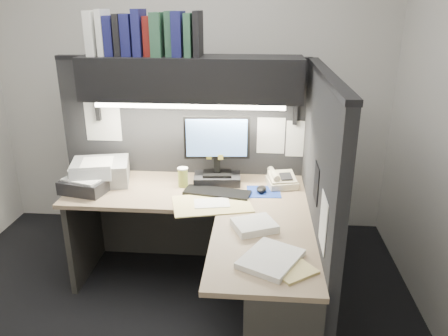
{
  "coord_description": "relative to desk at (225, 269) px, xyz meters",
  "views": [
    {
      "loc": [
        0.61,
        -2.31,
        1.98
      ],
      "look_at": [
        0.37,
        0.51,
        0.92
      ],
      "focal_mm": 35.0,
      "sensor_mm": 36.0,
      "label": 1
    }
  ],
  "objects": [
    {
      "name": "coffee_cup",
      "position": [
        -0.36,
        0.62,
        0.35
      ],
      "size": [
        0.09,
        0.09,
        0.13
      ],
      "primitive_type": "cylinder",
      "rotation": [
        0.0,
        0.0,
        -0.35
      ],
      "color": "#ADB146",
      "rests_on": "desk"
    },
    {
      "name": "paper_stack_b",
      "position": [
        0.26,
        -0.34,
        0.3
      ],
      "size": [
        0.38,
        0.4,
        0.03
      ],
      "primitive_type": "cube",
      "rotation": [
        0.0,
        0.0,
        -0.49
      ],
      "color": "white",
      "rests_on": "desk"
    },
    {
      "name": "telephone",
      "position": [
        0.36,
        0.69,
        0.33
      ],
      "size": [
        0.25,
        0.25,
        0.08
      ],
      "primitive_type": "cube",
      "rotation": [
        0.0,
        0.0,
        0.22
      ],
      "color": "beige",
      "rests_on": "desk"
    },
    {
      "name": "wall_back",
      "position": [
        -0.43,
        1.5,
        0.91
      ],
      "size": [
        3.5,
        0.04,
        2.7
      ],
      "primitive_type": "cube",
      "color": "beige",
      "rests_on": "floor"
    },
    {
      "name": "floor",
      "position": [
        -0.43,
        0.0,
        -0.44
      ],
      "size": [
        3.5,
        3.5,
        0.0
      ],
      "primitive_type": "plane",
      "color": "black",
      "rests_on": "ground"
    },
    {
      "name": "partition_right",
      "position": [
        0.55,
        0.18,
        0.36
      ],
      "size": [
        0.06,
        1.5,
        1.6
      ],
      "primitive_type": "cube",
      "color": "black",
      "rests_on": "floor"
    },
    {
      "name": "printer",
      "position": [
        -0.99,
        0.65,
        0.37
      ],
      "size": [
        0.48,
        0.43,
        0.16
      ],
      "primitive_type": "cube",
      "rotation": [
        0.0,
        0.0,
        0.24
      ],
      "color": "gray",
      "rests_on": "desk"
    },
    {
      "name": "monitor",
      "position": [
        -0.12,
        0.7,
        0.49
      ],
      "size": [
        0.48,
        0.24,
        0.51
      ],
      "rotation": [
        0.0,
        0.0,
        0.08
      ],
      "color": "black",
      "rests_on": "desk"
    },
    {
      "name": "partition_back",
      "position": [
        -0.4,
        0.93,
        0.36
      ],
      "size": [
        1.9,
        0.06,
        1.6
      ],
      "primitive_type": "cube",
      "color": "black",
      "rests_on": "floor"
    },
    {
      "name": "keyboard",
      "position": [
        -0.1,
        0.49,
        0.3
      ],
      "size": [
        0.49,
        0.23,
        0.02
      ],
      "primitive_type": "cube",
      "rotation": [
        0.0,
        0.0,
        -0.18
      ],
      "color": "black",
      "rests_on": "desk"
    },
    {
      "name": "open_folder",
      "position": [
        -0.12,
        0.32,
        0.29
      ],
      "size": [
        0.58,
        0.45,
        0.01
      ],
      "primitive_type": "cube",
      "rotation": [
        0.0,
        0.0,
        0.25
      ],
      "color": "#D1BF75",
      "rests_on": "desk"
    },
    {
      "name": "task_light_tube",
      "position": [
        -0.3,
        0.61,
        0.89
      ],
      "size": [
        1.32,
        0.04,
        0.04
      ],
      "primitive_type": "cylinder",
      "rotation": [
        0.0,
        1.57,
        0.0
      ],
      "color": "white",
      "rests_on": "overhead_shelf"
    },
    {
      "name": "overhead_shelf",
      "position": [
        -0.3,
        0.75,
        1.06
      ],
      "size": [
        1.55,
        0.34,
        0.3
      ],
      "primitive_type": "cube",
      "color": "black",
      "rests_on": "partition_back"
    },
    {
      "name": "desk",
      "position": [
        0.0,
        0.0,
        0.0
      ],
      "size": [
        1.7,
        1.53,
        0.73
      ],
      "color": "#977760",
      "rests_on": "floor"
    },
    {
      "name": "notebook_stack",
      "position": [
        -1.04,
        0.48,
        0.33
      ],
      "size": [
        0.36,
        0.32,
        0.09
      ],
      "primitive_type": "cube",
      "rotation": [
        0.0,
        0.0,
        -0.22
      ],
      "color": "black",
      "rests_on": "desk"
    },
    {
      "name": "mousepad",
      "position": [
        0.23,
        0.56,
        0.29
      ],
      "size": [
        0.25,
        0.23,
        0.0
      ],
      "primitive_type": "cube",
      "rotation": [
        0.0,
        0.0,
        0.06
      ],
      "color": "navy",
      "rests_on": "desk"
    },
    {
      "name": "binder_row",
      "position": [
        -0.62,
        0.75,
        1.35
      ],
      "size": [
        0.78,
        0.26,
        0.31
      ],
      "color": "white",
      "rests_on": "overhead_shelf"
    },
    {
      "name": "pinned_papers",
      "position": [
        -0.0,
        0.56,
        0.61
      ],
      "size": [
        1.76,
        1.31,
        0.51
      ],
      "color": "white",
      "rests_on": "partition_back"
    },
    {
      "name": "manila_stack",
      "position": [
        0.35,
        -0.39,
        0.29
      ],
      "size": [
        0.31,
        0.32,
        0.01
      ],
      "primitive_type": "cube",
      "rotation": [
        0.0,
        0.0,
        0.64
      ],
      "color": "#D1BF75",
      "rests_on": "desk"
    },
    {
      "name": "mouse",
      "position": [
        0.21,
        0.55,
        0.31
      ],
      "size": [
        0.08,
        0.12,
        0.04
      ],
      "primitive_type": "ellipsoid",
      "rotation": [
        0.0,
        0.0,
        -0.15
      ],
      "color": "black",
      "rests_on": "mousepad"
    },
    {
      "name": "paper_stack_a",
      "position": [
        0.17,
        0.01,
        0.31
      ],
      "size": [
        0.3,
        0.28,
        0.05
      ],
      "primitive_type": "cube",
      "rotation": [
        0.0,
        0.0,
        0.42
      ],
      "color": "white",
      "rests_on": "desk"
    }
  ]
}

